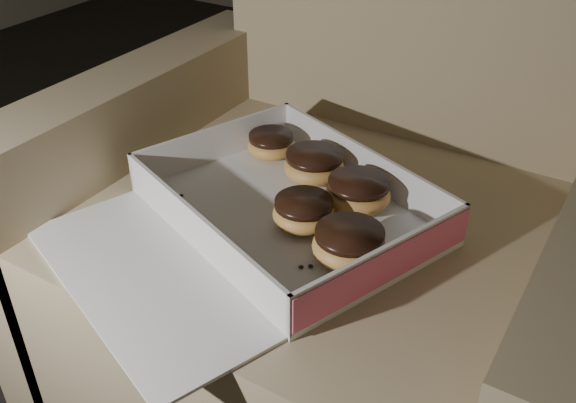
# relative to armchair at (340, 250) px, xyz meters

# --- Properties ---
(armchair) EXTENTS (0.89, 0.75, 0.93)m
(armchair) POSITION_rel_armchair_xyz_m (0.00, 0.00, 0.00)
(armchair) COLOR #978660
(armchair) RESTS_ON floor
(bakery_box) EXTENTS (0.55, 0.59, 0.07)m
(bakery_box) POSITION_rel_armchair_xyz_m (-0.05, -0.15, 0.14)
(bakery_box) COLOR silver
(bakery_box) RESTS_ON armchair
(donut_a) EXTENTS (0.09, 0.09, 0.04)m
(donut_a) POSITION_rel_armchair_xyz_m (0.00, -0.13, 0.15)
(donut_a) COLOR gold
(donut_a) RESTS_ON bakery_box
(donut_b) EXTENTS (0.08, 0.08, 0.04)m
(donut_b) POSITION_rel_armchair_xyz_m (-0.15, 0.02, 0.15)
(donut_b) COLOR gold
(donut_b) RESTS_ON bakery_box
(donut_c) EXTENTS (0.10, 0.10, 0.05)m
(donut_c) POSITION_rel_armchair_xyz_m (0.05, -0.05, 0.16)
(donut_c) COLOR gold
(donut_c) RESTS_ON bakery_box
(donut_d) EXTENTS (0.10, 0.10, 0.05)m
(donut_d) POSITION_rel_armchair_xyz_m (-0.05, -0.01, 0.16)
(donut_d) COLOR gold
(donut_d) RESTS_ON bakery_box
(donut_e) EXTENTS (0.10, 0.10, 0.05)m
(donut_e) POSITION_rel_armchair_xyz_m (0.09, -0.17, 0.16)
(donut_e) COLOR gold
(donut_e) RESTS_ON bakery_box
(crumb_a) EXTENTS (0.01, 0.01, 0.00)m
(crumb_a) POSITION_rel_armchair_xyz_m (0.06, -0.21, 0.13)
(crumb_a) COLOR black
(crumb_a) RESTS_ON bakery_box
(crumb_b) EXTENTS (0.01, 0.01, 0.00)m
(crumb_b) POSITION_rel_armchair_xyz_m (-0.01, -0.25, 0.13)
(crumb_b) COLOR black
(crumb_b) RESTS_ON bakery_box
(crumb_c) EXTENTS (0.01, 0.01, 0.00)m
(crumb_c) POSITION_rel_armchair_xyz_m (0.12, -0.23, 0.13)
(crumb_c) COLOR black
(crumb_c) RESTS_ON bakery_box
(crumb_d) EXTENTS (0.01, 0.01, 0.00)m
(crumb_d) POSITION_rel_armchair_xyz_m (0.05, -0.21, 0.13)
(crumb_d) COLOR black
(crumb_d) RESTS_ON bakery_box
(crumb_e) EXTENTS (0.01, 0.01, 0.00)m
(crumb_e) POSITION_rel_armchair_xyz_m (-0.20, -0.16, 0.13)
(crumb_e) COLOR black
(crumb_e) RESTS_ON bakery_box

